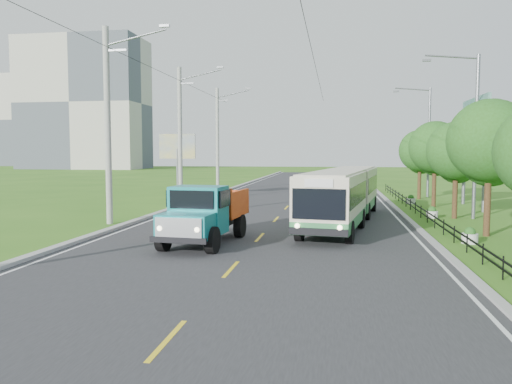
% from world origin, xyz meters
% --- Properties ---
extents(ground, '(240.00, 240.00, 0.00)m').
position_xyz_m(ground, '(0.00, 0.00, 0.00)').
color(ground, '#326818').
rests_on(ground, ground).
extents(road, '(14.00, 120.00, 0.02)m').
position_xyz_m(road, '(0.00, 20.00, 0.01)').
color(road, '#28282B').
rests_on(road, ground).
extents(curb_left, '(0.40, 120.00, 0.15)m').
position_xyz_m(curb_left, '(-7.20, 20.00, 0.07)').
color(curb_left, '#9E9E99').
rests_on(curb_left, ground).
extents(curb_right, '(0.30, 120.00, 0.10)m').
position_xyz_m(curb_right, '(7.15, 20.00, 0.05)').
color(curb_right, '#9E9E99').
rests_on(curb_right, ground).
extents(edge_line_left, '(0.12, 120.00, 0.00)m').
position_xyz_m(edge_line_left, '(-6.65, 20.00, 0.02)').
color(edge_line_left, silver).
rests_on(edge_line_left, road).
extents(edge_line_right, '(0.12, 120.00, 0.00)m').
position_xyz_m(edge_line_right, '(6.65, 20.00, 0.02)').
color(edge_line_right, silver).
rests_on(edge_line_right, road).
extents(centre_dash, '(0.12, 2.20, 0.00)m').
position_xyz_m(centre_dash, '(0.00, 0.00, 0.02)').
color(centre_dash, yellow).
rests_on(centre_dash, road).
extents(railing_right, '(0.04, 40.00, 0.60)m').
position_xyz_m(railing_right, '(8.00, 14.00, 0.30)').
color(railing_right, black).
rests_on(railing_right, ground).
extents(pole_near, '(3.51, 0.32, 10.00)m').
position_xyz_m(pole_near, '(-8.26, 9.00, 5.09)').
color(pole_near, gray).
rests_on(pole_near, ground).
extents(pole_mid, '(3.51, 0.32, 10.00)m').
position_xyz_m(pole_mid, '(-8.26, 21.00, 5.09)').
color(pole_mid, gray).
rests_on(pole_mid, ground).
extents(pole_far, '(3.51, 0.32, 10.00)m').
position_xyz_m(pole_far, '(-8.26, 33.00, 5.09)').
color(pole_far, gray).
rests_on(pole_far, ground).
extents(tree_third, '(3.60, 3.62, 6.00)m').
position_xyz_m(tree_third, '(9.86, 8.14, 3.99)').
color(tree_third, '#382314').
rests_on(tree_third, ground).
extents(tree_fourth, '(3.24, 3.31, 5.40)m').
position_xyz_m(tree_fourth, '(9.86, 14.14, 3.59)').
color(tree_fourth, '#382314').
rests_on(tree_fourth, ground).
extents(tree_fifth, '(3.48, 3.52, 5.80)m').
position_xyz_m(tree_fifth, '(9.86, 20.14, 3.85)').
color(tree_fifth, '#382314').
rests_on(tree_fifth, ground).
extents(tree_back, '(3.30, 3.36, 5.50)m').
position_xyz_m(tree_back, '(9.86, 26.14, 3.65)').
color(tree_back, '#382314').
rests_on(tree_back, ground).
extents(streetlight_mid, '(3.02, 0.20, 9.07)m').
position_xyz_m(streetlight_mid, '(10.64, 14.00, 4.90)').
color(streetlight_mid, slate).
rests_on(streetlight_mid, ground).
extents(streetlight_far, '(3.02, 0.20, 9.07)m').
position_xyz_m(streetlight_far, '(10.64, 28.00, 4.90)').
color(streetlight_far, slate).
rests_on(streetlight_far, ground).
extents(planter_near, '(0.64, 0.64, 0.67)m').
position_xyz_m(planter_near, '(8.60, 6.00, 0.29)').
color(planter_near, silver).
rests_on(planter_near, ground).
extents(planter_mid, '(0.64, 0.64, 0.67)m').
position_xyz_m(planter_mid, '(8.60, 14.00, 0.29)').
color(planter_mid, silver).
rests_on(planter_mid, ground).
extents(planter_far, '(0.64, 0.64, 0.67)m').
position_xyz_m(planter_far, '(8.60, 22.00, 0.29)').
color(planter_far, silver).
rests_on(planter_far, ground).
extents(billboard_left, '(3.00, 0.20, 5.20)m').
position_xyz_m(billboard_left, '(-9.50, 24.00, 3.87)').
color(billboard_left, slate).
rests_on(billboard_left, ground).
extents(billboard_right, '(0.24, 6.00, 7.30)m').
position_xyz_m(billboard_right, '(12.30, 20.00, 5.34)').
color(billboard_right, slate).
rests_on(billboard_right, ground).
extents(apartment_near, '(28.00, 14.00, 30.00)m').
position_xyz_m(apartment_near, '(-55.00, 95.00, 15.00)').
color(apartment_near, '#B7B2A3').
rests_on(apartment_near, ground).
extents(apartment_far, '(24.00, 14.00, 26.00)m').
position_xyz_m(apartment_far, '(-80.00, 120.00, 13.00)').
color(apartment_far, '#B7B2A3').
rests_on(apartment_far, ground).
extents(bus, '(4.39, 14.36, 2.74)m').
position_xyz_m(bus, '(3.65, 10.95, 1.65)').
color(bus, '#327D43').
rests_on(bus, ground).
extents(dump_truck, '(2.63, 5.81, 2.37)m').
position_xyz_m(dump_truck, '(-1.96, 4.33, 1.34)').
color(dump_truck, '#14767A').
rests_on(dump_truck, ground).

